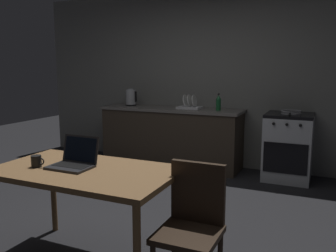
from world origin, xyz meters
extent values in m
plane|color=black|center=(0.00, 0.00, 0.00)|extent=(12.00, 12.00, 0.00)
cube|color=slate|center=(0.30, 2.41, 1.32)|extent=(6.40, 0.10, 2.64)
cube|color=#382D23|center=(-0.47, 2.06, 0.43)|extent=(2.10, 0.60, 0.85)
cube|color=#66605B|center=(-0.47, 2.06, 0.87)|extent=(2.16, 0.64, 0.04)
cube|color=#B7BABF|center=(1.24, 2.06, 0.43)|extent=(0.60, 0.60, 0.85)
cube|color=black|center=(1.24, 2.06, 0.87)|extent=(0.60, 0.60, 0.04)
cube|color=black|center=(1.24, 1.76, 0.36)|extent=(0.54, 0.01, 0.39)
cylinder|color=black|center=(1.08, 1.75, 0.79)|extent=(0.04, 0.02, 0.04)
cylinder|color=black|center=(1.24, 1.75, 0.79)|extent=(0.04, 0.02, 0.04)
cylinder|color=black|center=(1.40, 1.75, 0.79)|extent=(0.04, 0.02, 0.04)
cube|color=brown|center=(0.07, -0.77, 0.73)|extent=(1.37, 0.79, 0.04)
cylinder|color=brown|center=(-0.55, -0.44, 0.36)|extent=(0.05, 0.05, 0.71)
cylinder|color=brown|center=(0.69, -0.44, 0.36)|extent=(0.05, 0.05, 0.71)
cube|color=#2D2116|center=(0.92, -0.84, 0.43)|extent=(0.40, 0.40, 0.04)
cube|color=#2D2116|center=(0.92, -0.66, 0.66)|extent=(0.38, 0.04, 0.42)
cylinder|color=#2D2116|center=(0.75, -0.67, 0.21)|extent=(0.04, 0.04, 0.41)
cube|color=#232326|center=(-0.04, -0.81, 0.76)|extent=(0.32, 0.22, 0.02)
cube|color=black|center=(-0.04, -0.79, 0.77)|extent=(0.28, 0.12, 0.00)
cube|color=#232326|center=(-0.04, -0.67, 0.87)|extent=(0.32, 0.06, 0.21)
cube|color=black|center=(-0.04, -0.68, 0.87)|extent=(0.29, 0.04, 0.18)
cylinder|color=black|center=(-1.17, 2.06, 0.90)|extent=(0.16, 0.16, 0.02)
cylinder|color=#B2B5BA|center=(-1.17, 2.06, 1.03)|extent=(0.16, 0.16, 0.23)
cylinder|color=#B2B5BA|center=(-1.17, 2.06, 1.15)|extent=(0.09, 0.09, 0.02)
cube|color=black|center=(-1.08, 2.06, 1.04)|extent=(0.02, 0.02, 0.16)
cylinder|color=#19592D|center=(0.28, 2.01, 0.97)|extent=(0.07, 0.07, 0.16)
cone|color=#19592D|center=(0.28, 2.01, 1.08)|extent=(0.07, 0.07, 0.06)
cylinder|color=black|center=(0.28, 2.01, 1.12)|extent=(0.03, 0.03, 0.02)
cylinder|color=gray|center=(1.26, 2.04, 0.90)|extent=(0.25, 0.25, 0.01)
torus|color=gray|center=(1.26, 2.04, 0.93)|extent=(0.27, 0.27, 0.02)
cylinder|color=black|center=(1.26, 1.83, 0.91)|extent=(0.02, 0.18, 0.02)
cylinder|color=black|center=(-0.30, -0.88, 0.80)|extent=(0.08, 0.08, 0.09)
torus|color=black|center=(-0.25, -0.88, 0.80)|extent=(0.05, 0.01, 0.05)
cube|color=silver|center=(-0.17, 2.06, 0.91)|extent=(0.34, 0.26, 0.03)
cylinder|color=white|center=(-0.24, 2.06, 1.01)|extent=(0.04, 0.18, 0.18)
cylinder|color=white|center=(-0.17, 2.06, 1.01)|extent=(0.04, 0.18, 0.18)
cylinder|color=white|center=(-0.10, 2.06, 1.01)|extent=(0.04, 0.18, 0.18)
camera|label=1|loc=(1.69, -2.87, 1.50)|focal=38.32mm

